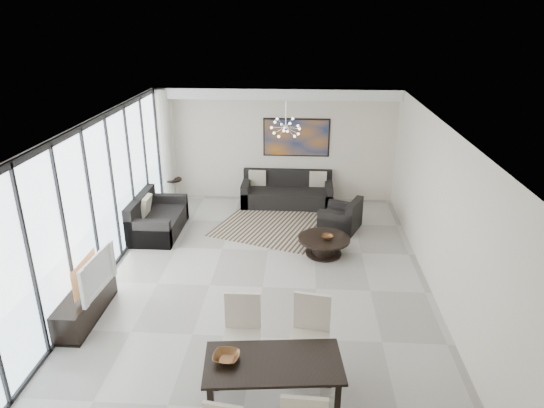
# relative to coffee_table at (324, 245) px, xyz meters

# --- Properties ---
(room_shell) EXTENTS (6.00, 9.00, 2.90)m
(room_shell) POSITION_rel_coffee_table_xyz_m (-0.68, -1.35, 1.24)
(room_shell) COLOR #A8A39B
(room_shell) RESTS_ON ground
(window_wall) EXTENTS (0.37, 8.95, 2.90)m
(window_wall) POSITION_rel_coffee_table_xyz_m (-4.00, -1.35, 1.26)
(window_wall) COLOR silver
(window_wall) RESTS_ON floor
(soffit) EXTENTS (5.98, 0.40, 0.26)m
(soffit) POSITION_rel_coffee_table_xyz_m (-1.14, 2.95, 2.56)
(soffit) COLOR white
(soffit) RESTS_ON room_shell
(painting) EXTENTS (1.68, 0.04, 0.98)m
(painting) POSITION_rel_coffee_table_xyz_m (-0.64, 3.12, 1.44)
(painting) COLOR #B26418
(painting) RESTS_ON room_shell
(chandelier) EXTENTS (0.66, 0.66, 0.71)m
(chandelier) POSITION_rel_coffee_table_xyz_m (-0.84, 1.15, 2.14)
(chandelier) COLOR silver
(chandelier) RESTS_ON room_shell
(rug) EXTENTS (3.37, 2.98, 0.01)m
(rug) POSITION_rel_coffee_table_xyz_m (-0.90, 1.25, -0.20)
(rug) COLOR black
(rug) RESTS_ON floor
(coffee_table) EXTENTS (1.05, 1.05, 0.37)m
(coffee_table) POSITION_rel_coffee_table_xyz_m (0.00, 0.00, 0.00)
(coffee_table) COLOR black
(coffee_table) RESTS_ON floor
(bowl_coffee) EXTENTS (0.29, 0.29, 0.08)m
(bowl_coffee) POSITION_rel_coffee_table_xyz_m (0.06, -0.04, 0.20)
(bowl_coffee) COLOR brown
(bowl_coffee) RESTS_ON coffee_table
(sofa_main) EXTENTS (2.28, 0.93, 0.83)m
(sofa_main) POSITION_rel_coffee_table_xyz_m (-0.84, 2.72, 0.07)
(sofa_main) COLOR black
(sofa_main) RESTS_ON floor
(loveseat) EXTENTS (0.96, 1.70, 0.85)m
(loveseat) POSITION_rel_coffee_table_xyz_m (-3.69, 0.82, 0.08)
(loveseat) COLOR black
(loveseat) RESTS_ON floor
(armchair) EXTENTS (1.06, 1.09, 0.71)m
(armchair) POSITION_rel_coffee_table_xyz_m (0.44, 1.28, 0.03)
(armchair) COLOR black
(armchair) RESTS_ON floor
(side_table) EXTENTS (0.43, 0.43, 0.59)m
(side_table) POSITION_rel_coffee_table_xyz_m (-3.79, 2.80, 0.19)
(side_table) COLOR black
(side_table) RESTS_ON floor
(tv_console) EXTENTS (0.44, 1.55, 0.48)m
(tv_console) POSITION_rel_coffee_table_xyz_m (-3.90, -2.44, 0.03)
(tv_console) COLOR black
(tv_console) RESTS_ON floor
(television) EXTENTS (0.21, 1.10, 0.63)m
(television) POSITION_rel_coffee_table_xyz_m (-3.74, -2.40, 0.59)
(television) COLOR gray
(television) RESTS_ON tv_console
(dining_table) EXTENTS (1.74, 1.00, 0.69)m
(dining_table) POSITION_rel_coffee_table_xyz_m (-0.77, -4.16, 0.40)
(dining_table) COLOR black
(dining_table) RESTS_ON floor
(dining_chair_nw) EXTENTS (0.50, 0.50, 1.07)m
(dining_chair_nw) POSITION_rel_coffee_table_xyz_m (-1.25, -3.38, 0.41)
(dining_chair_nw) COLOR beige
(dining_chair_nw) RESTS_ON floor
(dining_chair_ne) EXTENTS (0.59, 0.59, 1.10)m
(dining_chair_ne) POSITION_rel_coffee_table_xyz_m (-0.32, -3.38, 0.43)
(dining_chair_ne) COLOR beige
(dining_chair_ne) RESTS_ON floor
(bowl_dining) EXTENTS (0.36, 0.36, 0.08)m
(bowl_dining) POSITION_rel_coffee_table_xyz_m (-1.34, -4.16, 0.52)
(bowl_dining) COLOR brown
(bowl_dining) RESTS_ON dining_table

